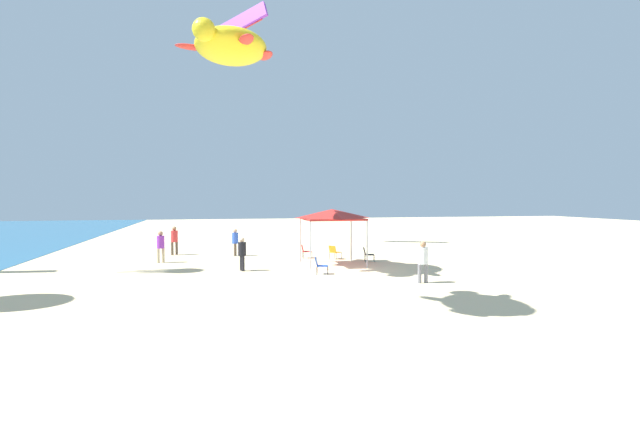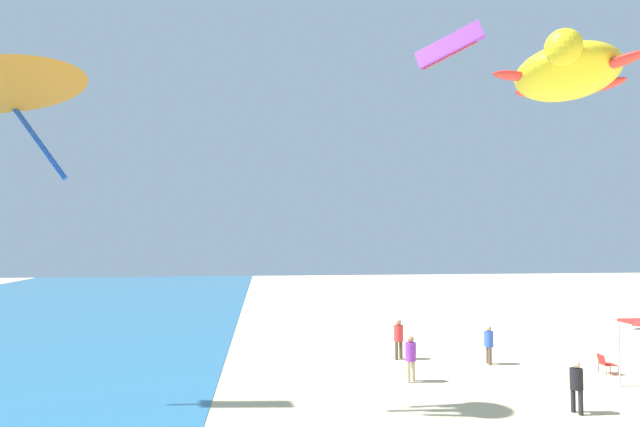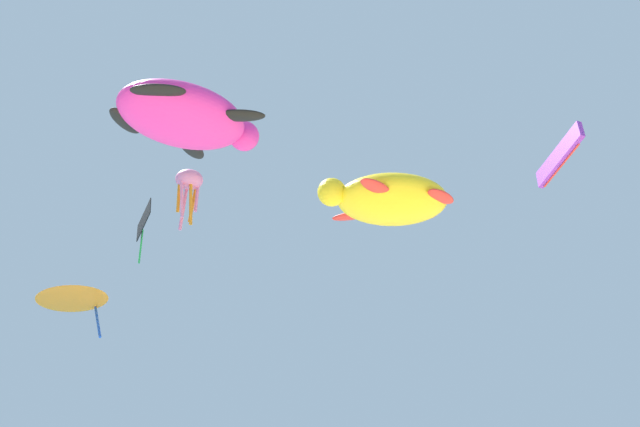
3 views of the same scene
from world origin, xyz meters
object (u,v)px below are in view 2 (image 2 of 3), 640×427
Objects in this scene: person_kite_handler at (576,382)px; kite_parafoil_purple at (449,46)px; person_far_stroller at (489,341)px; folding_chair_near_cooler at (605,363)px; person_beachcomber at (399,336)px; kite_turtle_yellow at (567,73)px; person_watching_sky at (411,355)px; kite_delta_orange at (2,74)px.

kite_parafoil_purple is (13.68, -0.99, 16.31)m from person_kite_handler.
person_far_stroller is 17.88m from kite_parafoil_purple.
person_beachcomber is (3.44, 7.90, 0.60)m from folding_chair_near_cooler.
person_beachcomber reaches higher than person_kite_handler.
person_beachcomber is 1.08× the size of person_kite_handler.
kite_turtle_yellow is (-0.72, 0.55, 9.94)m from person_kite_handler.
person_beachcomber is 13.41m from kite_turtle_yellow.
person_far_stroller is at bearing -10.22° from person_watching_sky.
person_beachcomber is 1.07× the size of person_far_stroller.
person_watching_sky reaches higher than person_far_stroller.
kite_turtle_yellow reaches higher than kite_delta_orange.
folding_chair_near_cooler is at bearing -37.16° from person_watching_sky.
person_beachcomber is 0.50× the size of kite_parafoil_purple.
kite_delta_orange is (-12.97, 11.43, 7.86)m from person_beachcomber.
person_kite_handler is at bearing -173.07° from person_far_stroller.
folding_chair_near_cooler is 0.48× the size of person_kite_handler.
kite_parafoil_purple is at bearing 13.69° from person_beachcomber.
kite_delta_orange is (-9.53, 19.33, 8.47)m from folding_chair_near_cooler.
kite_delta_orange is at bearing 94.90° from person_kite_handler.
folding_chair_near_cooler is 0.16× the size of kite_turtle_yellow.
person_far_stroller is at bearing -13.50° from person_kite_handler.
folding_chair_near_cooler is 0.44× the size of person_beachcomber.
kite_turtle_yellow reaches higher than folding_chair_near_cooler.
person_kite_handler is at bearing -82.18° from person_watching_sky.
folding_chair_near_cooler is at bearing 140.21° from kite_parafoil_purple.
folding_chair_near_cooler is 23.16m from kite_delta_orange.
folding_chair_near_cooler is 12.49m from kite_turtle_yellow.
person_far_stroller reaches higher than folding_chair_near_cooler.
person_kite_handler is (-6.42, -0.05, -0.01)m from person_far_stroller.
folding_chair_near_cooler is at bearing -60.62° from person_beachcomber.
kite_delta_orange is at bearing -168.48° from person_beachcomber.
person_far_stroller is at bearing 113.88° from kite_parafoil_purple.
kite_parafoil_purple is at bearing -1.65° from person_far_stroller.
folding_chair_near_cooler is at bearing -110.52° from person_far_stroller.
person_watching_sky is 0.49× the size of kite_parafoil_purple.
folding_chair_near_cooler is 0.48× the size of person_far_stroller.
folding_chair_near_cooler is 0.24× the size of kite_delta_orange.
kite_parafoil_purple is 15.82m from kite_turtle_yellow.
kite_delta_orange is at bearing 81.30° from kite_parafoil_purple.
kite_turtle_yellow is at bearing 115.91° from kite_parafoil_purple.
kite_parafoil_purple reaches higher than person_watching_sky.
kite_parafoil_purple is at bearing 22.38° from person_watching_sky.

